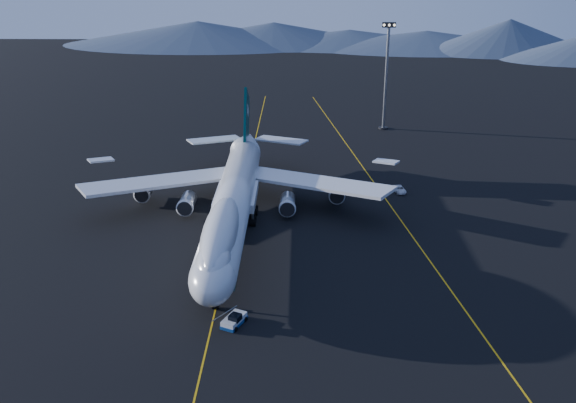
{
  "coord_description": "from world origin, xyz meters",
  "views": [
    {
      "loc": [
        11.68,
        -104.61,
        47.69
      ],
      "look_at": [
        9.73,
        -0.69,
        6.0
      ],
      "focal_mm": 40.0,
      "sensor_mm": 36.0,
      "label": 1
    }
  ],
  "objects_px": {
    "pushback_tug": "(234,321)",
    "floodlight_mast": "(386,76)",
    "boeing_747": "(233,201)",
    "service_van": "(399,189)"
  },
  "relations": [
    {
      "from": "boeing_747",
      "to": "pushback_tug",
      "type": "xyz_separation_m",
      "value": [
        3.0,
        -30.56,
        -5.25
      ]
    },
    {
      "from": "service_van",
      "to": "floodlight_mast",
      "type": "height_order",
      "value": "floodlight_mast"
    },
    {
      "from": "pushback_tug",
      "to": "floodlight_mast",
      "type": "distance_m",
      "value": 105.89
    },
    {
      "from": "boeing_747",
      "to": "service_van",
      "type": "xyz_separation_m",
      "value": [
        32.48,
        20.0,
        -5.21
      ]
    },
    {
      "from": "boeing_747",
      "to": "pushback_tug",
      "type": "distance_m",
      "value": 31.15
    },
    {
      "from": "floodlight_mast",
      "to": "pushback_tug",
      "type": "bearing_deg",
      "value": -107.75
    },
    {
      "from": "boeing_747",
      "to": "floodlight_mast",
      "type": "distance_m",
      "value": 78.22
    },
    {
      "from": "floodlight_mast",
      "to": "service_van",
      "type": "bearing_deg",
      "value": -92.92
    },
    {
      "from": "service_van",
      "to": "floodlight_mast",
      "type": "relative_size",
      "value": 0.15
    },
    {
      "from": "boeing_747",
      "to": "pushback_tug",
      "type": "bearing_deg",
      "value": -84.39
    }
  ]
}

